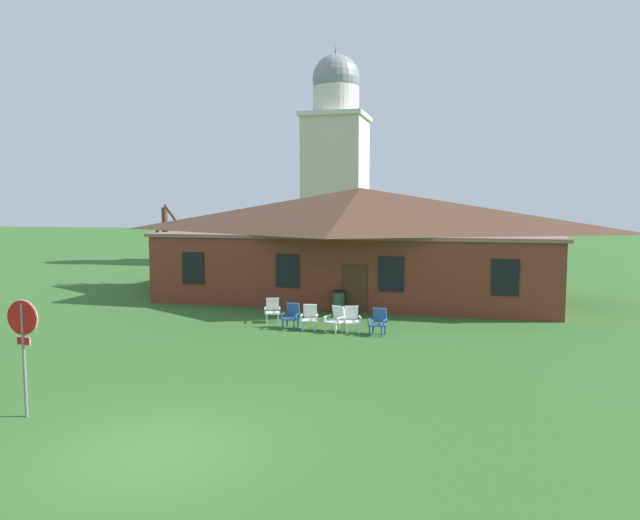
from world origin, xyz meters
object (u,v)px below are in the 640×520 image
(lawn_chair_near_door, at_px, (292,315))
(lawn_chair_right_end, at_px, (352,319))
(stop_sign, at_px, (23,334))
(lawn_chair_middle, at_px, (336,318))
(lawn_chair_far_side, at_px, (378,321))
(lawn_chair_by_porch, at_px, (273,310))
(trash_bin, at_px, (339,302))
(lawn_chair_left_end, at_px, (310,317))

(lawn_chair_near_door, height_order, lawn_chair_right_end, same)
(stop_sign, bearing_deg, lawn_chair_near_door, 74.90)
(lawn_chair_middle, distance_m, lawn_chair_far_side, 1.62)
(lawn_chair_by_porch, distance_m, lawn_chair_far_side, 4.68)
(lawn_chair_middle, xyz_separation_m, lawn_chair_far_side, (1.61, -0.08, 0.00))
(stop_sign, distance_m, lawn_chair_near_door, 10.95)
(lawn_chair_middle, relative_size, trash_bin, 0.98)
(trash_bin, bearing_deg, lawn_chair_right_end, -69.53)
(lawn_chair_middle, bearing_deg, lawn_chair_far_side, -2.79)
(trash_bin, bearing_deg, lawn_chair_by_porch, -129.98)
(lawn_chair_near_door, height_order, lawn_chair_left_end, same)
(lawn_chair_middle, distance_m, trash_bin, 3.77)
(stop_sign, height_order, trash_bin, stop_sign)
(lawn_chair_middle, bearing_deg, lawn_chair_left_end, 176.19)
(lawn_chair_near_door, bearing_deg, lawn_chair_right_end, -1.23)
(trash_bin, bearing_deg, lawn_chair_near_door, -106.36)
(lawn_chair_by_porch, bearing_deg, lawn_chair_far_side, -14.88)
(lawn_chair_near_door, distance_m, lawn_chair_middle, 1.80)
(lawn_chair_far_side, height_order, trash_bin, trash_bin)
(lawn_chair_far_side, bearing_deg, lawn_chair_right_end, 169.54)
(lawn_chair_by_porch, bearing_deg, stop_sign, -98.50)
(lawn_chair_near_door, xyz_separation_m, lawn_chair_far_side, (3.41, -0.24, 0.00))
(lawn_chair_far_side, distance_m, trash_bin, 4.46)
(lawn_chair_near_door, relative_size, lawn_chair_far_side, 1.00)
(lawn_chair_near_door, height_order, lawn_chair_middle, same)
(stop_sign, height_order, lawn_chair_middle, stop_sign)
(lawn_chair_left_end, xyz_separation_m, lawn_chair_middle, (1.04, -0.07, 0.00))
(lawn_chair_left_end, height_order, lawn_chair_far_side, same)
(lawn_chair_middle, bearing_deg, lawn_chair_right_end, 10.93)
(stop_sign, relative_size, lawn_chair_right_end, 2.76)
(lawn_chair_left_end, distance_m, lawn_chair_far_side, 2.66)
(lawn_chair_right_end, xyz_separation_m, lawn_chair_far_side, (1.03, -0.19, 0.00))
(stop_sign, bearing_deg, lawn_chair_by_porch, 81.50)
(lawn_chair_left_end, xyz_separation_m, lawn_chair_right_end, (1.62, 0.04, 0.00))
(lawn_chair_by_porch, bearing_deg, lawn_chair_right_end, -16.15)
(stop_sign, distance_m, lawn_chair_middle, 11.40)
(stop_sign, relative_size, lawn_chair_left_end, 2.76)
(lawn_chair_middle, relative_size, lawn_chair_far_side, 1.00)
(lawn_chair_by_porch, distance_m, lawn_chair_left_end, 2.15)
(lawn_chair_left_end, xyz_separation_m, lawn_chair_far_side, (2.66, -0.15, 0.00))
(lawn_chair_by_porch, height_order, lawn_chair_left_end, same)
(lawn_chair_near_door, xyz_separation_m, lawn_chair_middle, (1.79, -0.16, 0.00))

